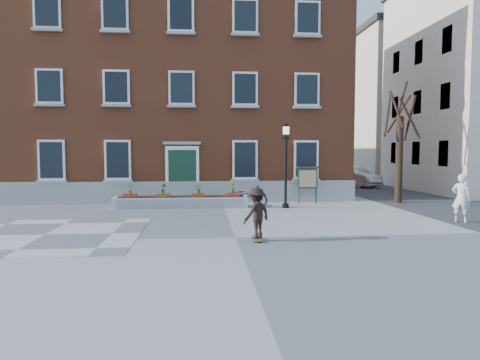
{
  "coord_description": "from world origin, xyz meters",
  "views": [
    {
      "loc": [
        -1.03,
        -12.94,
        2.69
      ],
      "look_at": [
        0.5,
        4.0,
        1.5
      ],
      "focal_mm": 32.0,
      "sensor_mm": 36.0,
      "label": 1
    }
  ],
  "objects": [
    {
      "name": "ground",
      "position": [
        0.0,
        0.0,
        0.0
      ],
      "size": [
        100.0,
        100.0,
        0.0
      ],
      "primitive_type": "plane",
      "color": "gray",
      "rests_on": "ground"
    },
    {
      "name": "notice_board",
      "position": [
        4.33,
        8.26,
        1.26
      ],
      "size": [
        1.1,
        0.16,
        1.87
      ],
      "color": "#1B3628",
      "rests_on": "ground"
    },
    {
      "name": "lamp_post",
      "position": [
        2.88,
        6.62,
        2.54
      ],
      "size": [
        0.4,
        0.4,
        3.93
      ],
      "color": "black",
      "rests_on": "ground"
    },
    {
      "name": "checker_patch",
      "position": [
        -6.0,
        1.0,
        0.01
      ],
      "size": [
        6.0,
        6.0,
        0.01
      ],
      "primitive_type": "cube",
      "color": "#58585B",
      "rests_on": "ground"
    },
    {
      "name": "brick_building",
      "position": [
        -2.0,
        13.98,
        6.3
      ],
      "size": [
        18.4,
        10.85,
        12.6
      ],
      "color": "brown",
      "rests_on": "ground"
    },
    {
      "name": "bystander",
      "position": [
        8.59,
        2.04,
        0.91
      ],
      "size": [
        0.78,
        0.78,
        1.82
      ],
      "primitive_type": "imported",
      "rotation": [
        0.0,
        0.0,
        2.35
      ],
      "color": "silver",
      "rests_on": "ground"
    },
    {
      "name": "bare_tree",
      "position": [
        9.01,
        8.01,
        2.79
      ],
      "size": [
        1.83,
        1.83,
        6.16
      ],
      "color": "black",
      "rests_on": "ground"
    },
    {
      "name": "skateboarder",
      "position": [
        0.59,
        -0.47,
        0.82
      ],
      "size": [
        1.11,
        1.04,
        1.58
      ],
      "color": "brown",
      "rests_on": "ground"
    },
    {
      "name": "parked_car",
      "position": [
        10.25,
        17.79,
        0.72
      ],
      "size": [
        3.14,
        4.61,
        1.44
      ],
      "primitive_type": "imported",
      "rotation": [
        0.0,
        0.0,
        0.41
      ],
      "color": "silver",
      "rests_on": "ground"
    },
    {
      "name": "planter_assembly",
      "position": [
        -1.99,
        7.18,
        0.31
      ],
      "size": [
        6.2,
        1.12,
        1.15
      ],
      "color": "silver",
      "rests_on": "ground"
    },
    {
      "name": "side_street",
      "position": [
        17.99,
        19.78,
        7.02
      ],
      "size": [
        15.2,
        36.0,
        14.5
      ],
      "color": "#3B3B3E",
      "rests_on": "ground"
    },
    {
      "name": "bicycle",
      "position": [
        1.1,
        7.04,
        0.51
      ],
      "size": [
        2.05,
        1.1,
        1.02
      ],
      "primitive_type": "imported",
      "rotation": [
        0.0,
        0.0,
        1.34
      ],
      "color": "black",
      "rests_on": "ground"
    }
  ]
}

